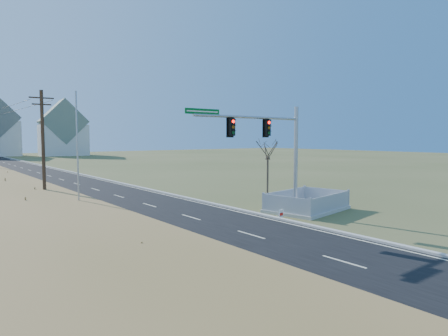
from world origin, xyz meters
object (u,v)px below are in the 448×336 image
at_px(traffic_signal_mast, 277,150).
at_px(bare_tree, 268,148).
at_px(fence_enclosure, 307,207).
at_px(open_sign, 281,214).
at_px(flagpole, 78,169).

height_order(traffic_signal_mast, bare_tree, traffic_signal_mast).
distance_m(fence_enclosure, open_sign, 3.90).
bearing_deg(traffic_signal_mast, bare_tree, 49.86).
bearing_deg(flagpole, bare_tree, -5.48).
relative_size(traffic_signal_mast, bare_tree, 1.70).
xyz_separation_m(fence_enclosure, open_sign, (-3.76, -1.03, 0.06)).
relative_size(flagpole, bare_tree, 1.51).
xyz_separation_m(flagpole, bare_tree, (15.45, -1.48, 1.12)).
bearing_deg(bare_tree, traffic_signal_mast, -129.34).
height_order(open_sign, bare_tree, bare_tree).
xyz_separation_m(traffic_signal_mast, flagpole, (-10.71, 7.26, -1.24)).
xyz_separation_m(open_sign, flagpole, (-10.60, 7.82, 2.99)).
xyz_separation_m(fence_enclosure, flagpole, (-14.36, 6.79, 3.05)).
bearing_deg(fence_enclosure, bare_tree, 67.85).
bearing_deg(open_sign, traffic_signal_mast, 63.90).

